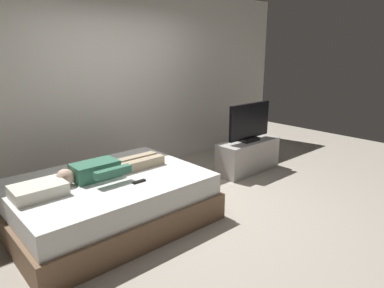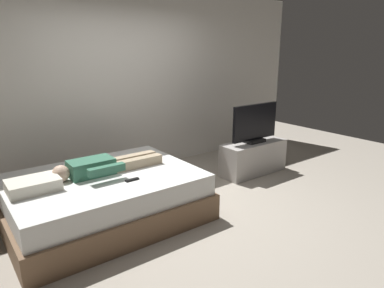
{
  "view_description": "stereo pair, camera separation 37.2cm",
  "coord_description": "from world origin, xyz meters",
  "px_view_note": "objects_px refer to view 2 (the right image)",
  "views": [
    {
      "loc": [
        -2.55,
        -2.8,
        1.9
      ],
      "look_at": [
        0.34,
        0.42,
        0.69
      ],
      "focal_mm": 32.19,
      "sensor_mm": 36.0,
      "label": 1
    },
    {
      "loc": [
        -2.26,
        -3.03,
        1.9
      ],
      "look_at": [
        0.34,
        0.42,
        0.69
      ],
      "focal_mm": 32.19,
      "sensor_mm": 36.0,
      "label": 2
    }
  ],
  "objects_px": {
    "bed": "(105,198)",
    "pillow": "(33,185)",
    "person": "(103,166)",
    "remote": "(132,180)",
    "tv": "(255,124)",
    "tv_stand": "(253,158)"
  },
  "relations": [
    {
      "from": "bed",
      "to": "pillow",
      "type": "height_order",
      "value": "pillow"
    },
    {
      "from": "person",
      "to": "remote",
      "type": "relative_size",
      "value": 8.4
    },
    {
      "from": "pillow",
      "to": "remote",
      "type": "bearing_deg",
      "value": -20.76
    },
    {
      "from": "pillow",
      "to": "person",
      "type": "bearing_deg",
      "value": 4.78
    },
    {
      "from": "pillow",
      "to": "tv",
      "type": "bearing_deg",
      "value": 0.89
    },
    {
      "from": "pillow",
      "to": "tv_stand",
      "type": "distance_m",
      "value": 3.21
    },
    {
      "from": "person",
      "to": "remote",
      "type": "bearing_deg",
      "value": -69.53
    },
    {
      "from": "pillow",
      "to": "tv_stand",
      "type": "bearing_deg",
      "value": 0.89
    },
    {
      "from": "person",
      "to": "remote",
      "type": "distance_m",
      "value": 0.44
    },
    {
      "from": "remote",
      "to": "tv_stand",
      "type": "bearing_deg",
      "value": 9.7
    },
    {
      "from": "pillow",
      "to": "tv_stand",
      "type": "relative_size",
      "value": 0.44
    },
    {
      "from": "pillow",
      "to": "remote",
      "type": "relative_size",
      "value": 3.2
    },
    {
      "from": "remote",
      "to": "tv_stand",
      "type": "xyz_separation_m",
      "value": [
        2.29,
        0.39,
        -0.3
      ]
    },
    {
      "from": "tv_stand",
      "to": "tv",
      "type": "height_order",
      "value": "tv"
    },
    {
      "from": "bed",
      "to": "remote",
      "type": "distance_m",
      "value": 0.48
    },
    {
      "from": "remote",
      "to": "tv",
      "type": "distance_m",
      "value": 2.34
    },
    {
      "from": "pillow",
      "to": "tv",
      "type": "distance_m",
      "value": 3.2
    },
    {
      "from": "person",
      "to": "tv",
      "type": "relative_size",
      "value": 1.43
    },
    {
      "from": "tv_stand",
      "to": "tv",
      "type": "relative_size",
      "value": 1.25
    },
    {
      "from": "tv_stand",
      "to": "bed",
      "type": "bearing_deg",
      "value": -178.84
    },
    {
      "from": "remote",
      "to": "tv",
      "type": "bearing_deg",
      "value": 9.7
    },
    {
      "from": "remote",
      "to": "tv_stand",
      "type": "distance_m",
      "value": 2.34
    }
  ]
}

